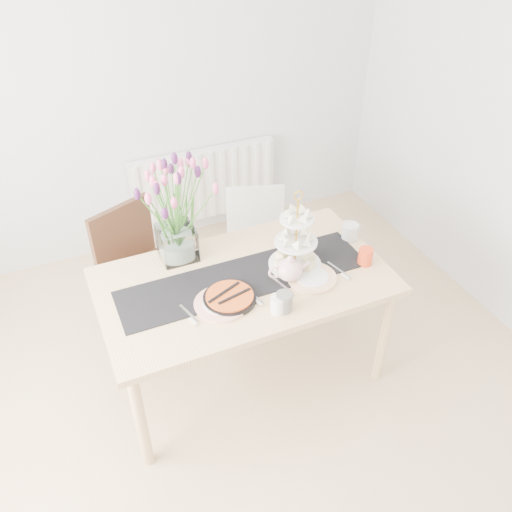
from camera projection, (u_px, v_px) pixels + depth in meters
name	position (u px, v px, depth m)	size (l,w,h in m)	color
room_shell	(257.00, 274.00, 2.15)	(4.50, 4.50, 4.50)	tan
radiator	(205.00, 184.00, 4.42)	(1.20, 0.08, 0.60)	white
dining_table	(244.00, 289.00, 3.04)	(1.60, 0.90, 0.75)	tan
chair_brown	(137.00, 263.00, 3.47)	(0.58, 0.58, 0.90)	#352013
chair_white	(256.00, 237.00, 3.79)	(0.51, 0.51, 0.81)	silver
table_runner	(244.00, 278.00, 2.99)	(1.40, 0.35, 0.01)	black
tulip_vase	(172.00, 196.00, 2.90)	(0.73, 0.73, 0.63)	silver
cake_stand	(296.00, 248.00, 3.00)	(0.30, 0.30, 0.44)	gold
teapot	(290.00, 270.00, 2.94)	(0.23, 0.18, 0.15)	white
cream_jug	(350.00, 232.00, 3.27)	(0.10, 0.10, 0.10)	silver
tart_tin	(230.00, 298.00, 2.84)	(0.28, 0.28, 0.03)	black
mug_grey	(284.00, 302.00, 2.76)	(0.09, 0.09, 0.10)	slate
mug_white	(278.00, 304.00, 2.75)	(0.08, 0.08, 0.09)	white
mug_orange	(365.00, 256.00, 3.07)	(0.08, 0.08, 0.10)	#ED3F1A
plate_left	(221.00, 304.00, 2.82)	(0.29, 0.29, 0.01)	white
plate_right	(312.00, 278.00, 2.98)	(0.28, 0.28, 0.01)	white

